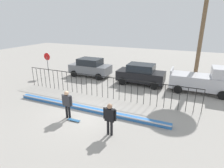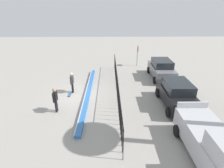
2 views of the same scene
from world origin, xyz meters
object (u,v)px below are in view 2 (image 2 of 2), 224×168
(skateboarder, at_px, (72,81))
(parked_car_black, at_px, (177,94))
(pickup_truck, at_px, (214,144))
(skateboard, at_px, (70,94))
(parked_car_gray, at_px, (161,69))
(camera_operator, at_px, (55,98))
(stop_sign, at_px, (138,53))

(skateboarder, xyz_separation_m, parked_car_black, (2.34, 7.99, -0.09))
(pickup_truck, bearing_deg, skateboarder, -128.75)
(skateboard, relative_size, parked_car_gray, 0.19)
(skateboard, xyz_separation_m, parked_car_gray, (-3.75, 8.54, 0.91))
(camera_operator, distance_m, stop_sign, 12.51)
(skateboard, height_order, parked_car_gray, parked_car_gray)
(pickup_truck, bearing_deg, camera_operator, -113.14)
(parked_car_gray, bearing_deg, parked_car_black, -1.60)
(camera_operator, bearing_deg, skateboard, 34.33)
(camera_operator, height_order, stop_sign, stop_sign)
(parked_car_black, relative_size, stop_sign, 1.72)
(parked_car_gray, height_order, stop_sign, stop_sign)
(skateboarder, relative_size, skateboard, 2.22)
(skateboarder, xyz_separation_m, skateboard, (0.50, -0.17, -1.01))
(camera_operator, distance_m, parked_car_gray, 10.93)
(parked_car_black, bearing_deg, skateboarder, -102.26)
(camera_operator, relative_size, stop_sign, 0.71)
(parked_car_black, bearing_deg, skateboard, -98.64)
(skateboard, xyz_separation_m, stop_sign, (-7.76, 6.68, 1.56))
(skateboarder, height_order, parked_car_gray, parked_car_gray)
(skateboarder, height_order, stop_sign, stop_sign)
(skateboarder, bearing_deg, parked_car_gray, 96.27)
(camera_operator, bearing_deg, pickup_truck, -74.84)
(stop_sign, bearing_deg, skateboarder, -41.87)
(skateboard, distance_m, stop_sign, 10.36)
(skateboarder, height_order, camera_operator, skateboarder)
(parked_car_gray, relative_size, stop_sign, 1.72)
(skateboarder, distance_m, stop_sign, 9.77)
(skateboard, relative_size, camera_operator, 0.45)
(camera_operator, relative_size, pickup_truck, 0.38)
(skateboard, xyz_separation_m, parked_car_black, (1.84, 8.16, 0.91))
(skateboard, distance_m, pickup_truck, 10.76)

